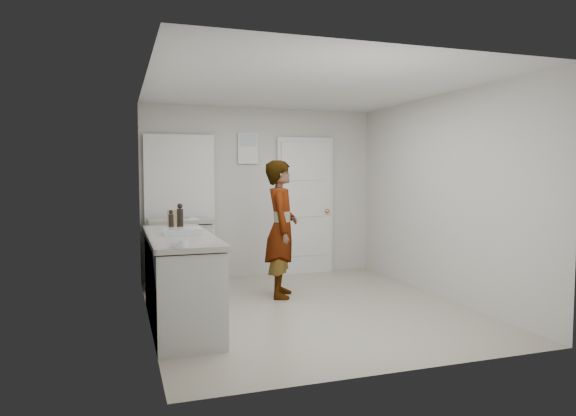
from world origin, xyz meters
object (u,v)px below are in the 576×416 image
object	(u,v)px
baking_dish	(183,232)
cake_mix_box	(172,218)
spice_jar	(173,224)
egg_bowl	(181,244)
oil_cruet_b	(171,222)
oil_cruet_a	(180,217)
person	(281,229)

from	to	relation	value
baking_dish	cake_mix_box	bearing A→B (deg)	90.87
spice_jar	egg_bowl	bearing A→B (deg)	-93.58
spice_jar	oil_cruet_b	size ratio (longest dim) A/B	0.31
cake_mix_box	oil_cruet_b	world-z (taller)	oil_cruet_b
egg_bowl	spice_jar	bearing A→B (deg)	86.42
spice_jar	oil_cruet_a	xyz separation A→B (m)	(0.06, -0.11, 0.10)
person	egg_bowl	world-z (taller)	person
cake_mix_box	oil_cruet_b	size ratio (longest dim) A/B	0.76
person	oil_cruet_a	size ratio (longest dim) A/B	6.04
person	oil_cruet_a	xyz separation A→B (m)	(-1.27, -0.26, 0.21)
person	egg_bowl	xyz separation A→B (m)	(-1.43, -1.71, 0.10)
person	oil_cruet_b	distance (m)	1.57
person	spice_jar	xyz separation A→B (m)	(-1.33, -0.15, 0.11)
spice_jar	baking_dish	xyz separation A→B (m)	(0.03, -0.70, -0.01)
spice_jar	oil_cruet_a	size ratio (longest dim) A/B	0.27
baking_dish	egg_bowl	xyz separation A→B (m)	(-0.12, -0.86, -0.01)
spice_jar	baking_dish	size ratio (longest dim) A/B	0.19
cake_mix_box	egg_bowl	bearing A→B (deg)	-83.81
oil_cruet_b	egg_bowl	distance (m)	1.05
cake_mix_box	egg_bowl	size ratio (longest dim) A/B	1.52
cake_mix_box	oil_cruet_a	distance (m)	0.36
oil_cruet_a	baking_dish	distance (m)	0.60
baking_dish	egg_bowl	bearing A→B (deg)	-98.12
spice_jar	egg_bowl	xyz separation A→B (m)	(-0.10, -1.56, -0.01)
person	egg_bowl	bearing A→B (deg)	159.32
oil_cruet_b	egg_bowl	world-z (taller)	oil_cruet_b
spice_jar	oil_cruet_a	world-z (taller)	oil_cruet_a
spice_jar	baking_dish	bearing A→B (deg)	-87.92
baking_dish	person	bearing A→B (deg)	33.13
oil_cruet_a	egg_bowl	distance (m)	1.46
cake_mix_box	baking_dish	size ratio (longest dim) A/B	0.47
cake_mix_box	oil_cruet_b	xyz separation A→B (m)	(-0.08, -0.76, 0.02)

